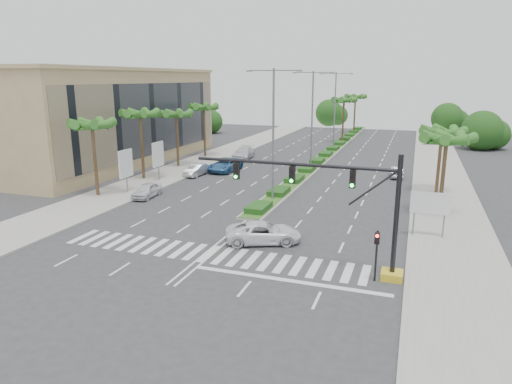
% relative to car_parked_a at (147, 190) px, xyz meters
% --- Properties ---
extents(ground, '(160.00, 160.00, 0.00)m').
position_rel_car_parked_a_xyz_m(ground, '(11.80, -11.27, -0.68)').
color(ground, '#333335').
rests_on(ground, ground).
extents(footpath_right, '(6.00, 120.00, 0.15)m').
position_rel_car_parked_a_xyz_m(footpath_right, '(27.00, 8.73, -0.61)').
color(footpath_right, gray).
rests_on(footpath_right, ground).
extents(footpath_left, '(6.00, 120.00, 0.15)m').
position_rel_car_parked_a_xyz_m(footpath_left, '(-3.40, 8.73, -0.61)').
color(footpath_left, gray).
rests_on(footpath_left, ground).
extents(median, '(2.20, 75.00, 0.20)m').
position_rel_car_parked_a_xyz_m(median, '(11.80, 33.73, -0.58)').
color(median, gray).
rests_on(median, ground).
extents(median_grass, '(1.80, 75.00, 0.04)m').
position_rel_car_parked_a_xyz_m(median_grass, '(11.80, 33.73, -0.46)').
color(median_grass, '#2C5B1F').
rests_on(median_grass, median).
extents(building, '(12.00, 36.00, 12.00)m').
position_rel_car_parked_a_xyz_m(building, '(-14.20, 14.73, 5.32)').
color(building, tan).
rests_on(building, ground).
extents(signal_gantry, '(12.60, 1.20, 7.20)m').
position_rel_car_parked_a_xyz_m(signal_gantry, '(21.07, -11.27, 2.77)').
color(signal_gantry, gold).
rests_on(signal_gantry, ground).
extents(pedestrian_signal, '(0.28, 0.36, 3.00)m').
position_rel_car_parked_a_xyz_m(pedestrian_signal, '(22.40, -11.95, 1.36)').
color(pedestrian_signal, black).
rests_on(pedestrian_signal, ground).
extents(direction_sign, '(2.70, 0.11, 3.40)m').
position_rel_car_parked_a_xyz_m(direction_sign, '(25.30, -3.28, 1.77)').
color(direction_sign, slate).
rests_on(direction_sign, ground).
extents(billboard_near, '(0.18, 2.10, 4.35)m').
position_rel_car_parked_a_xyz_m(billboard_near, '(-2.70, 0.73, 2.28)').
color(billboard_near, slate).
rests_on(billboard_near, ground).
extents(billboard_far, '(0.18, 2.10, 4.35)m').
position_rel_car_parked_a_xyz_m(billboard_far, '(-2.70, 6.73, 2.28)').
color(billboard_far, slate).
rests_on(billboard_far, ground).
extents(palm_left_near, '(4.57, 4.68, 7.55)m').
position_rel_car_parked_a_xyz_m(palm_left_near, '(-4.70, -1.27, 6.00)').
color(palm_left_near, brown).
rests_on(palm_left_near, ground).
extents(palm_left_mid, '(4.57, 4.68, 7.95)m').
position_rel_car_parked_a_xyz_m(palm_left_mid, '(-4.70, 6.73, 6.39)').
color(palm_left_mid, brown).
rests_on(palm_left_mid, ground).
extents(palm_left_far, '(4.57, 4.68, 7.35)m').
position_rel_car_parked_a_xyz_m(palm_left_far, '(-4.70, 14.73, 5.81)').
color(palm_left_far, brown).
rests_on(palm_left_far, ground).
extents(palm_left_end, '(4.57, 4.68, 7.75)m').
position_rel_car_parked_a_xyz_m(palm_left_end, '(-4.70, 22.73, 6.20)').
color(palm_left_end, brown).
rests_on(palm_left_end, ground).
extents(palm_right_near, '(4.57, 4.68, 7.05)m').
position_rel_car_parked_a_xyz_m(palm_right_near, '(26.30, 2.73, 5.52)').
color(palm_right_near, brown).
rests_on(palm_right_near, ground).
extents(palm_right_far, '(4.57, 4.68, 6.75)m').
position_rel_car_parked_a_xyz_m(palm_right_far, '(26.30, 10.73, 5.23)').
color(palm_right_far, brown).
rests_on(palm_right_far, ground).
extents(palm_median_a, '(4.57, 4.68, 8.05)m').
position_rel_car_parked_a_xyz_m(palm_median_a, '(11.80, 43.73, 6.49)').
color(palm_median_a, brown).
rests_on(palm_median_a, ground).
extents(palm_median_b, '(4.57, 4.68, 8.05)m').
position_rel_car_parked_a_xyz_m(palm_median_b, '(11.80, 58.73, 6.49)').
color(palm_median_b, brown).
rests_on(palm_median_b, ground).
extents(streetlight_near, '(5.10, 0.25, 12.00)m').
position_rel_car_parked_a_xyz_m(streetlight_near, '(11.80, 2.73, 6.12)').
color(streetlight_near, slate).
rests_on(streetlight_near, ground).
extents(streetlight_mid, '(5.10, 0.25, 12.00)m').
position_rel_car_parked_a_xyz_m(streetlight_mid, '(11.80, 18.73, 6.12)').
color(streetlight_mid, slate).
rests_on(streetlight_mid, ground).
extents(streetlight_far, '(5.10, 0.25, 12.00)m').
position_rel_car_parked_a_xyz_m(streetlight_far, '(11.80, 34.73, 6.12)').
color(streetlight_far, slate).
rests_on(streetlight_far, ground).
extents(car_parked_a, '(1.90, 4.13, 1.37)m').
position_rel_car_parked_a_xyz_m(car_parked_a, '(0.00, 0.00, 0.00)').
color(car_parked_a, silver).
rests_on(car_parked_a, ground).
extents(car_parked_b, '(1.72, 4.21, 1.36)m').
position_rel_car_parked_a_xyz_m(car_parked_b, '(0.00, 10.63, -0.01)').
color(car_parked_b, silver).
rests_on(car_parked_b, ground).
extents(car_parked_c, '(2.93, 5.87, 1.60)m').
position_rel_car_parked_a_xyz_m(car_parked_c, '(2.14, 14.18, 0.11)').
color(car_parked_c, '#316497').
rests_on(car_parked_c, ground).
extents(car_parked_d, '(2.71, 5.69, 1.60)m').
position_rel_car_parked_a_xyz_m(car_parked_d, '(1.06, 23.27, 0.12)').
color(car_parked_d, silver).
rests_on(car_parked_d, ground).
extents(car_crossing, '(5.75, 4.23, 1.45)m').
position_rel_car_parked_a_xyz_m(car_crossing, '(14.48, -8.07, 0.04)').
color(car_crossing, white).
rests_on(car_crossing, ground).
extents(car_right, '(1.69, 3.97, 1.27)m').
position_rel_car_parked_a_xyz_m(car_right, '(22.16, 17.43, -0.05)').
color(car_right, '#9FA0A4').
rests_on(car_right, ground).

